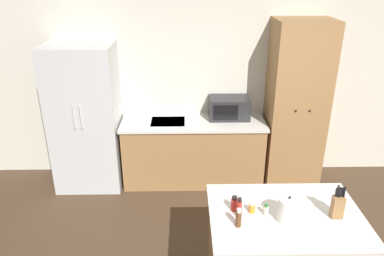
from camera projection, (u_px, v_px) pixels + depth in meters
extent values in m
cube|color=beige|center=(246.00, 83.00, 5.05)|extent=(7.20, 0.06, 2.60)
cube|color=#B7BABC|center=(86.00, 118.00, 4.82)|extent=(0.84, 0.66, 1.90)
cylinder|color=silver|center=(74.00, 117.00, 4.44)|extent=(0.02, 0.02, 0.30)
cylinder|color=silver|center=(81.00, 117.00, 4.45)|extent=(0.02, 0.02, 0.30)
cube|color=olive|center=(193.00, 152.00, 5.09)|extent=(1.85, 0.60, 0.85)
cube|color=beige|center=(193.00, 122.00, 4.91)|extent=(1.89, 0.64, 0.03)
cube|color=#9EA0A3|center=(168.00, 122.00, 4.90)|extent=(0.44, 0.34, 0.01)
cube|color=olive|center=(296.00, 105.00, 4.85)|extent=(0.71, 0.58, 2.18)
sphere|color=black|center=(296.00, 111.00, 4.55)|extent=(0.02, 0.02, 0.02)
sphere|color=black|center=(310.00, 111.00, 4.56)|extent=(0.02, 0.02, 0.02)
cube|color=beige|center=(286.00, 216.00, 3.06)|extent=(1.25, 0.92, 0.03)
cube|color=#232326|center=(229.00, 108.00, 4.96)|extent=(0.53, 0.34, 0.28)
cube|color=black|center=(226.00, 113.00, 4.80)|extent=(0.32, 0.01, 0.20)
cube|color=olive|center=(337.00, 207.00, 2.98)|extent=(0.09, 0.07, 0.19)
cylinder|color=black|center=(336.00, 192.00, 2.93)|extent=(0.02, 0.02, 0.08)
cylinder|color=black|center=(338.00, 191.00, 2.92)|extent=(0.02, 0.02, 0.10)
cylinder|color=black|center=(340.00, 192.00, 2.91)|extent=(0.02, 0.02, 0.09)
cylinder|color=black|center=(341.00, 192.00, 2.93)|extent=(0.02, 0.02, 0.08)
cylinder|color=black|center=(342.00, 192.00, 2.93)|extent=(0.02, 0.02, 0.08)
cylinder|color=black|center=(344.00, 192.00, 2.92)|extent=(0.02, 0.02, 0.09)
cylinder|color=orange|center=(252.00, 208.00, 3.06)|extent=(0.05, 0.05, 0.07)
cylinder|color=silver|center=(252.00, 204.00, 3.05)|extent=(0.04, 0.04, 0.02)
cylinder|color=#B2281E|center=(234.00, 204.00, 3.08)|extent=(0.06, 0.06, 0.11)
cylinder|color=black|center=(235.00, 198.00, 3.05)|extent=(0.04, 0.04, 0.02)
cylinder|color=#B2281E|center=(239.00, 209.00, 2.99)|extent=(0.04, 0.04, 0.14)
cylinder|color=black|center=(240.00, 200.00, 2.96)|extent=(0.03, 0.03, 0.03)
cylinder|color=beige|center=(266.00, 210.00, 3.03)|extent=(0.04, 0.04, 0.08)
cylinder|color=#286628|center=(266.00, 205.00, 3.01)|extent=(0.03, 0.03, 0.02)
cylinder|color=#563319|center=(238.00, 219.00, 2.89)|extent=(0.05, 0.05, 0.13)
cylinder|color=silver|center=(239.00, 211.00, 2.85)|extent=(0.03, 0.03, 0.03)
cylinder|color=white|center=(288.00, 209.00, 2.94)|extent=(0.17, 0.17, 0.20)
sphere|color=#262628|center=(290.00, 197.00, 2.90)|extent=(0.02, 0.02, 0.02)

